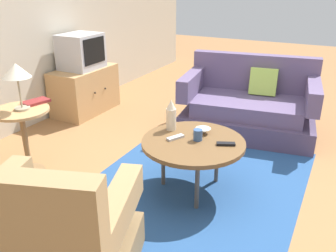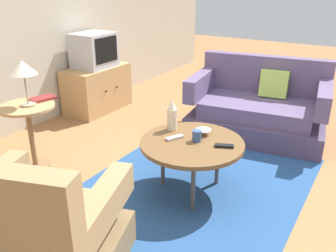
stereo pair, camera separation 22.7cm
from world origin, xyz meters
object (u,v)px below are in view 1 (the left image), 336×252
object	(u,v)px
table_lamp	(16,73)
book	(36,102)
bowl	(203,131)
tv_remote_silver	(175,137)
vase	(171,115)
tv_remote_dark	(226,144)
armchair	(49,244)
tv_stand	(85,90)
television	(81,51)
mug	(198,135)
side_table	(23,128)
coffee_table	(193,144)
couch	(249,107)

from	to	relation	value
table_lamp	book	size ratio (longest dim) A/B	1.57
bowl	tv_remote_silver	xyz separation A→B (m)	(-0.21, 0.16, -0.01)
vase	tv_remote_dark	size ratio (longest dim) A/B	1.78
tv_remote_silver	table_lamp	bearing A→B (deg)	-47.21
table_lamp	tv_remote_silver	bearing A→B (deg)	-73.80
armchair	tv_stand	xyz separation A→B (m)	(2.51, 1.79, -0.01)
tv_remote_dark	bowl	bearing A→B (deg)	-51.72
armchair	book	xyz separation A→B (m)	(1.12, 1.19, 0.34)
television	mug	xyz separation A→B (m)	(-1.12, -2.13, -0.31)
tv_stand	table_lamp	size ratio (longest dim) A/B	2.20
side_table	table_lamp	world-z (taller)	table_lamp
mug	bowl	distance (m)	0.15
coffee_table	television	bearing A→B (deg)	61.18
table_lamp	mug	xyz separation A→B (m)	(0.45, -1.51, -0.45)
tv_stand	table_lamp	xyz separation A→B (m)	(-1.57, -0.62, 0.67)
mug	tv_remote_silver	xyz separation A→B (m)	(-0.06, 0.18, -0.04)
couch	tv_stand	distance (m)	2.20
coffee_table	book	world-z (taller)	book
side_table	tv_stand	bearing A→B (deg)	20.74
tv_stand	table_lamp	distance (m)	1.82
tv_remote_silver	coffee_table	bearing A→B (deg)	127.78
tv_remote_silver	bowl	bearing A→B (deg)	168.43
table_lamp	tv_remote_dark	size ratio (longest dim) A/B	2.65
armchair	vase	xyz separation A→B (m)	(1.48, -0.04, 0.30)
couch	bowl	world-z (taller)	couch
armchair	television	size ratio (longest dim) A/B	2.20
television	book	bearing A→B (deg)	-156.72
television	book	distance (m)	1.53
armchair	mug	world-z (taller)	armchair
mug	tv_remote_dark	world-z (taller)	mug
couch	tv_remote_silver	xyz separation A→B (m)	(-1.55, 0.22, 0.19)
armchair	bowl	size ratio (longest dim) A/B	8.48
television	tv_remote_dark	size ratio (longest dim) A/B	3.27
couch	mug	bearing A→B (deg)	80.31
mug	book	distance (m)	1.56
television	table_lamp	bearing A→B (deg)	-158.38
couch	coffee_table	world-z (taller)	couch
side_table	couch	bearing A→B (deg)	-38.80
table_lamp	tv_remote_silver	distance (m)	1.47
coffee_table	armchair	bearing A→B (deg)	166.89
side_table	book	distance (m)	0.27
side_table	book	world-z (taller)	book
couch	table_lamp	distance (m)	2.57
mug	tv_stand	bearing A→B (deg)	62.14
couch	television	size ratio (longest dim) A/B	3.16
couch	television	world-z (taller)	television
coffee_table	vase	size ratio (longest dim) A/B	3.10
tv_stand	side_table	bearing A→B (deg)	-159.26
coffee_table	side_table	world-z (taller)	side_table
book	table_lamp	bearing A→B (deg)	-158.24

